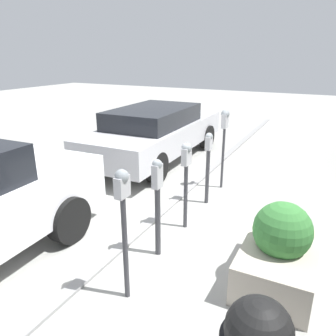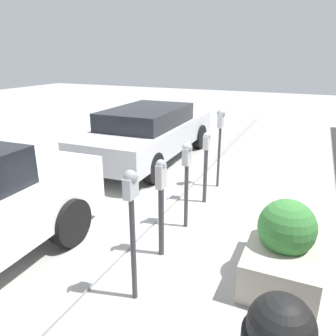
{
  "view_description": "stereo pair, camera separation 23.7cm",
  "coord_description": "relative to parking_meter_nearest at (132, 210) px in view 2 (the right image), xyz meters",
  "views": [
    {
      "loc": [
        -4.27,
        -2.32,
        2.6
      ],
      "look_at": [
        0.0,
        -0.15,
        0.92
      ],
      "focal_mm": 35.0,
      "sensor_mm": 36.0,
      "label": 1
    },
    {
      "loc": [
        -4.37,
        -2.11,
        2.6
      ],
      "look_at": [
        0.0,
        -0.15,
        0.92
      ],
      "focal_mm": 35.0,
      "sensor_mm": 36.0,
      "label": 2
    }
  ],
  "objects": [
    {
      "name": "parking_meter_middle",
      "position": [
        1.73,
        0.06,
        -0.1
      ],
      "size": [
        0.18,
        0.16,
        1.37
      ],
      "color": "#38383D",
      "rests_on": "ground_plane"
    },
    {
      "name": "planter_box",
      "position": [
        1.03,
        -1.46,
        -0.69
      ],
      "size": [
        1.32,
        0.83,
        1.03
      ],
      "color": "#B2A899",
      "rests_on": "ground_plane"
    },
    {
      "name": "parking_meter_farthest",
      "position": [
        3.55,
        0.07,
        0.13
      ],
      "size": [
        0.19,
        0.16,
        1.59
      ],
      "color": "#38383D",
      "rests_on": "ground_plane"
    },
    {
      "name": "curb_strip",
      "position": [
        1.78,
        0.62,
        -1.07
      ],
      "size": [
        19.0,
        0.16,
        0.04
      ],
      "color": "gray",
      "rests_on": "ground_plane"
    },
    {
      "name": "parked_car_middle",
      "position": [
        4.62,
        2.16,
        -0.36
      ],
      "size": [
        4.82,
        1.84,
        1.36
      ],
      "rotation": [
        0.0,
        0.0,
        0.02
      ],
      "color": "#B7B7BC",
      "rests_on": "ground_plane"
    },
    {
      "name": "parking_meter_nearest",
      "position": [
        0.0,
        0.0,
        0.0
      ],
      "size": [
        0.17,
        0.15,
        1.52
      ],
      "color": "#38383D",
      "rests_on": "ground_plane"
    },
    {
      "name": "ground_plane",
      "position": [
        1.78,
        0.54,
        -1.09
      ],
      "size": [
        40.0,
        40.0,
        0.0
      ],
      "primitive_type": "plane",
      "color": "#999993"
    },
    {
      "name": "parking_meter_fourth",
      "position": [
        2.72,
        0.08,
        -0.23
      ],
      "size": [
        0.15,
        0.13,
        1.32
      ],
      "color": "#38383D",
      "rests_on": "ground_plane"
    },
    {
      "name": "parking_meter_second",
      "position": [
        0.89,
        0.09,
        -0.23
      ],
      "size": [
        0.15,
        0.13,
        1.36
      ],
      "color": "#38383D",
      "rests_on": "ground_plane"
    }
  ]
}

